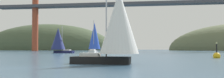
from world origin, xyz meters
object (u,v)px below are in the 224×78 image
object	(u,v)px
sailboat_blue_spinnaker	(94,37)
channel_buoy	(217,56)
sailboat_navy_sail	(59,40)
sailboat_white_mainsail	(118,24)

from	to	relation	value
sailboat_blue_spinnaker	channel_buoy	world-z (taller)	sailboat_blue_spinnaker
sailboat_navy_sail	sailboat_white_mainsail	bearing A→B (deg)	-63.39
sailboat_white_mainsail	sailboat_navy_sail	distance (m)	52.35
sailboat_blue_spinnaker	sailboat_navy_sail	size ratio (longest dim) A/B	1.20
sailboat_white_mainsail	channel_buoy	size ratio (longest dim) A/B	3.07
sailboat_blue_spinnaker	sailboat_navy_sail	bearing A→B (deg)	-168.37
sailboat_blue_spinnaker	channel_buoy	xyz separation A→B (m)	(26.29, -32.14, -4.13)
sailboat_white_mainsail	channel_buoy	bearing A→B (deg)	52.45
sailboat_navy_sail	channel_buoy	world-z (taller)	sailboat_navy_sail
sailboat_blue_spinnaker	channel_buoy	distance (m)	41.73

